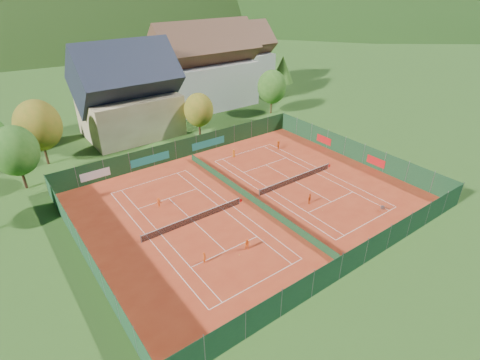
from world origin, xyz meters
The scene contains 30 objects.
ground centered at (0.00, 0.00, -0.02)m, with size 600.00×600.00×0.00m, color #274F18.
clay_pad centered at (0.00, 0.00, 0.01)m, with size 40.00×32.00×0.01m, color #A93218.
court_markings_left centered at (-8.00, 0.00, 0.01)m, with size 11.03×23.83×0.00m.
court_markings_right centered at (8.00, 0.00, 0.01)m, with size 11.03×23.83×0.00m.
tennis_net_left centered at (-7.85, 0.00, 0.51)m, with size 13.30×0.10×1.02m.
tennis_net_right centered at (8.15, 0.00, 0.51)m, with size 13.30×0.10×1.02m.
court_divider centered at (0.00, 0.00, 0.50)m, with size 0.03×28.80×1.00m.
fence_north centered at (-0.46, 15.99, 1.47)m, with size 40.00×0.10×3.00m.
fence_south centered at (0.00, -16.00, 1.50)m, with size 40.00×0.04×3.00m.
fence_west centered at (-20.00, 0.00, 1.50)m, with size 0.04×32.00×3.00m.
fence_east centered at (20.00, 0.05, 1.48)m, with size 0.09×32.00×3.00m.
chalet centered at (-3.00, 30.00, 6.62)m, with size 16.20×12.00×16.00m.
hotel_block_a centered at (16.00, 36.00, 7.38)m, with size 21.60×11.00×17.25m.
hotel_block_b centered at (30.00, 44.00, 6.62)m, with size 17.28×10.00×15.50m.
tree_west_front centered at (-22.00, 20.00, 5.39)m, with size 5.72×5.72×8.69m.
tree_west_mid centered at (-18.00, 26.00, 6.07)m, with size 6.44×6.44×9.78m.
tree_center centered at (6.00, 22.00, 4.72)m, with size 5.01×5.01×7.60m.
tree_east_front centered at (24.00, 24.00, 5.39)m, with size 5.72×5.72×8.69m.
tree_east_mid centered at (34.00, 32.00, 6.06)m, with size 5.04×5.04×9.00m.
tree_east_back centered at (26.00, 40.00, 6.74)m, with size 7.15×7.15×10.86m.
mountain_backdrop centered at (28.54, 233.48, -39.64)m, with size 820.00×530.00×242.00m.
ball_hopper centered at (11.24, -11.41, 0.56)m, with size 0.34×0.34×0.80m.
loose_ball_0 centered at (-7.23, -7.72, 0.03)m, with size 0.07×0.07×0.07m, color #CCD833.
loose_ball_1 centered at (5.60, -7.12, 0.03)m, with size 0.07×0.07×0.07m, color #CCD833.
player_left_near centered at (-10.64, -6.63, 0.64)m, with size 0.47×0.31×1.29m, color #E35014.
player_left_mid centered at (-6.07, -7.54, 0.68)m, with size 0.66×0.52×1.36m, color #FC5B16.
player_left_far centered at (-9.86, 5.22, 0.66)m, with size 0.85×0.49×1.32m, color #E74B14.
player_right_near centered at (5.43, -5.04, 0.71)m, with size 0.84×0.35×1.43m, color #D04312.
player_right_far_a centered at (5.79, 11.49, 0.61)m, with size 0.60×0.39×1.23m, color orange.
player_right_far_b centered at (13.31, 9.65, 0.72)m, with size 1.33×0.42×1.44m, color #E45914.
Camera 1 is at (-24.61, -31.47, 24.95)m, focal length 28.00 mm.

